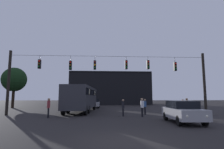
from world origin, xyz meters
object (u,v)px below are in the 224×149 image
Objects in this scene: city_bus at (82,97)px; pedestrian_crossing_left at (145,106)px; car_far_left at (94,103)px; pedestrian_near_bus at (49,107)px; pedestrian_trailing at (123,107)px; car_near_right at (183,111)px; pedestrian_crossing_center at (183,107)px; pedestrian_far_side at (187,106)px; pedestrian_crossing_right at (142,106)px; tree_left_silhouette at (14,80)px.

city_bus is 7.05× the size of pedestrian_crossing_left.
pedestrian_crossing_left reaches higher than car_far_left.
pedestrian_near_bus reaches higher than pedestrian_trailing.
car_near_right is at bearing -52.42° from pedestrian_trailing.
pedestrian_crossing_center is 0.95× the size of pedestrian_far_side.
pedestrian_crossing_center reaches higher than car_far_left.
pedestrian_near_bus is (-10.27, 3.78, 0.16)m from car_near_right.
pedestrian_near_bus is (-2.22, -6.32, -0.91)m from city_bus.
pedestrian_near_bus is (-8.31, -0.19, 0.01)m from pedestrian_crossing_right.
city_bus is at bearing 150.58° from pedestrian_crossing_left.
city_bus is at bearing 153.41° from pedestrian_far_side.
pedestrian_crossing_right is 0.24× the size of tree_left_silhouette.
tree_left_silhouette is (-10.37, 15.78, 3.84)m from pedestrian_near_bus.
pedestrian_crossing_center is at bearing -18.51° from pedestrian_crossing_right.
tree_left_silhouette is at bearing 136.52° from car_near_right.
car_near_right is 3.17m from pedestrian_crossing_center.
pedestrian_crossing_center is 1.00× the size of pedestrian_trailing.
tree_left_silhouette is (-17.01, 14.86, 3.90)m from pedestrian_trailing.
city_bus reaches higher than car_far_left.
pedestrian_crossing_left is at bearing -65.30° from car_far_left.
car_near_right is 2.62× the size of pedestrian_near_bus.
car_near_right is at bearing -69.76° from car_far_left.
car_far_left is 13.70m from pedestrian_crossing_left.
tree_left_silhouette is at bearing 145.57° from pedestrian_crossing_left.
pedestrian_crossing_center is 5.30m from pedestrian_trailing.
pedestrian_trailing is at bearing 156.27° from pedestrian_crossing_right.
pedestrian_crossing_center is (1.35, 2.87, 0.10)m from car_near_right.
pedestrian_trailing is (3.26, -13.96, 0.10)m from car_far_left.
car_far_left is at bearing 77.19° from pedestrian_near_bus.
pedestrian_crossing_center is at bearing -53.20° from pedestrian_crossing_left.
city_bus is at bearing 128.54° from car_near_right.
tree_left_silhouette is (-23.25, 14.80, 3.84)m from pedestrian_far_side.
city_bus is 2.52× the size of car_near_right.
pedestrian_trailing reaches higher than pedestrian_crossing_left.
pedestrian_far_side is 0.25× the size of tree_left_silhouette.
pedestrian_crossing_right is (-1.96, 3.98, 0.16)m from car_near_right.
pedestrian_near_bus is at bearing -175.62° from pedestrian_far_side.
pedestrian_trailing is at bearing 127.58° from car_near_right.
pedestrian_crossing_right reaches higher than pedestrian_crossing_center.
pedestrian_crossing_right is 4.64m from pedestrian_far_side.
city_bus is at bearing -97.76° from car_far_left.
car_near_right is 6.33m from pedestrian_crossing_left.
car_far_left is 14.35m from tree_left_silhouette.
car_near_right is 28.72m from tree_left_silhouette.
pedestrian_crossing_left is 2.89m from pedestrian_trailing.
pedestrian_trailing is (4.43, -5.40, -0.97)m from city_bus.
car_near_right and car_far_left have the same top height.
pedestrian_crossing_center is 3.49m from pedestrian_crossing_right.
pedestrian_crossing_center is 27.88m from tree_left_silhouette.
pedestrian_near_bus is at bearing -56.70° from tree_left_silhouette.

